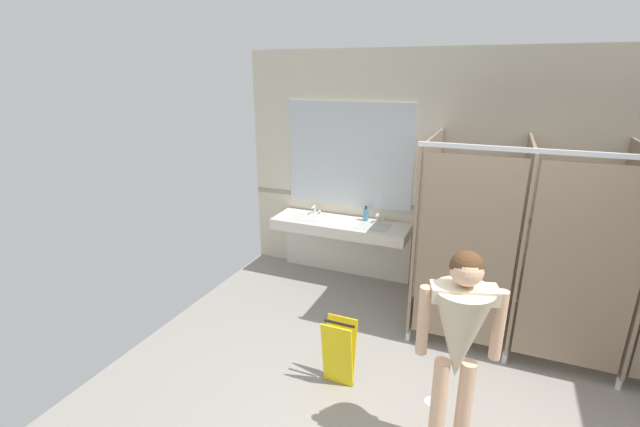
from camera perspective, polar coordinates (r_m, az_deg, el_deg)
The scene contains 9 objects.
wall_back at distance 5.53m, azimuth 20.59°, elevation 4.38°, with size 6.15×0.12×2.98m, color beige.
wall_back_tile_band at distance 5.59m, azimuth 20.06°, elevation -0.13°, with size 6.15×0.01×0.06m, color #9E937F.
vanity_counter at distance 5.83m, azimuth 2.95°, elevation -2.85°, with size 1.81×0.56×0.94m.
mirror_panel at distance 5.73m, azimuth 3.82°, elevation 7.71°, with size 1.71×0.02×1.36m, color silver.
bathroom_stalls at distance 4.75m, azimuth 30.50°, elevation -4.17°, with size 2.90×1.40×2.11m.
person_standing at distance 3.17m, azimuth 17.92°, elevation -14.84°, with size 0.55×0.49×1.62m.
soap_dispenser at distance 5.72m, azimuth 6.07°, elevation -0.11°, with size 0.07×0.07×0.20m.
wet_floor_sign at distance 4.04m, azimuth 2.51°, elevation -17.79°, with size 0.28×0.19×0.64m.
floor_drain_cover at distance 4.16m, azimuth 14.59°, elevation -22.91°, with size 0.14×0.14×0.01m, color #B7BABF.
Camera 1 is at (0.17, -2.86, 2.71)m, focal length 24.25 mm.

